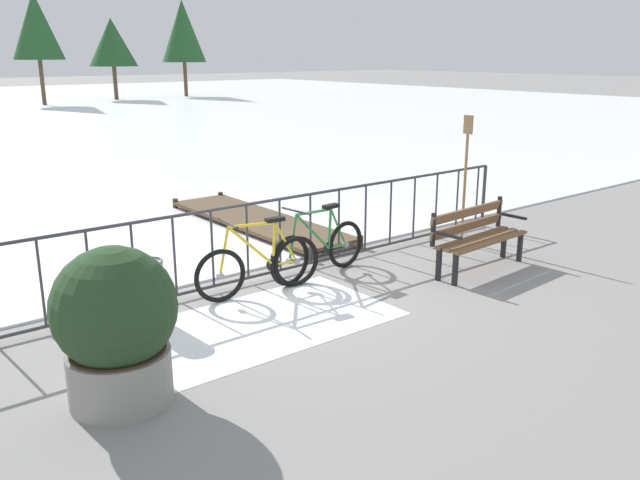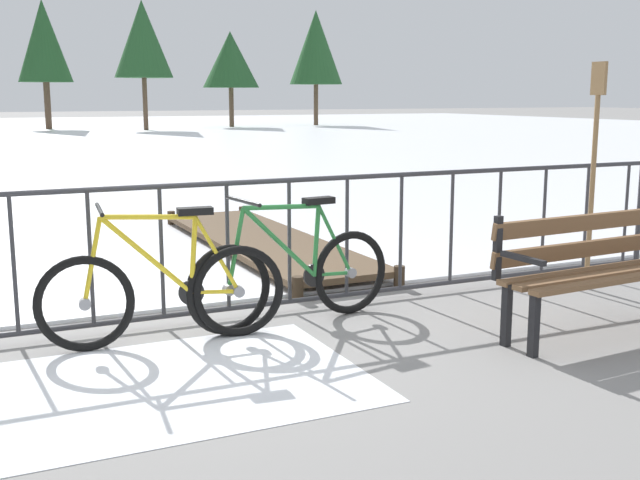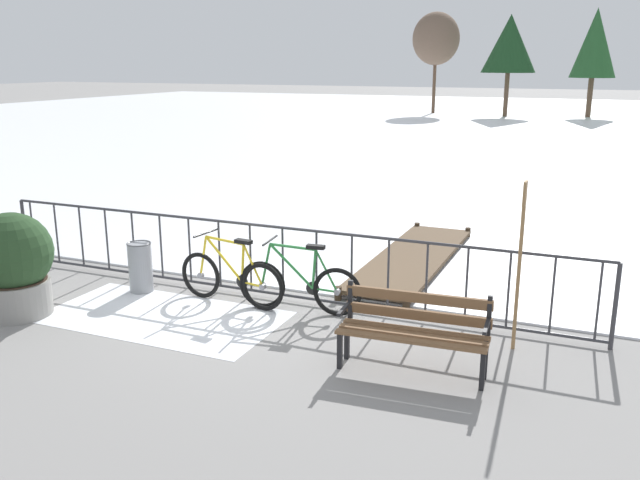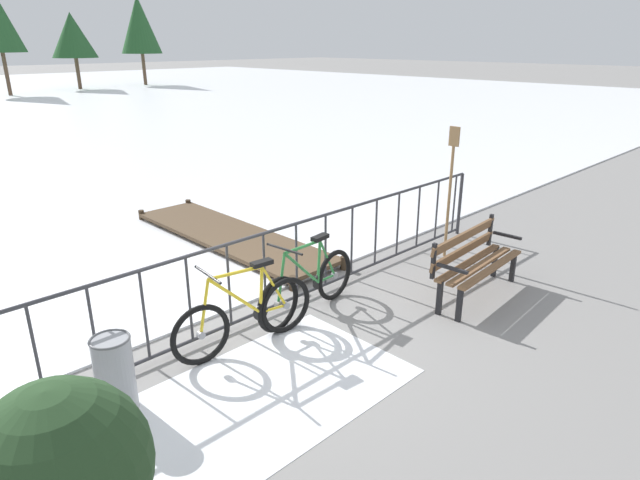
% 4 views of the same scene
% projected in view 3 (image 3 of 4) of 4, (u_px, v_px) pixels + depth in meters
% --- Properties ---
extents(ground_plane, '(160.00, 160.00, 0.00)m').
position_uv_depth(ground_plane, '(267.00, 298.00, 9.58)').
color(ground_plane, gray).
extents(frozen_pond, '(80.00, 56.00, 0.03)m').
position_uv_depth(frozen_pond, '(522.00, 126.00, 34.82)').
color(frozen_pond, white).
rests_on(frozen_pond, ground).
extents(snow_patch, '(3.13, 1.68, 0.01)m').
position_uv_depth(snow_patch, '(162.00, 316.00, 8.87)').
color(snow_patch, white).
rests_on(snow_patch, ground).
extents(railing_fence, '(9.06, 0.06, 1.07)m').
position_uv_depth(railing_fence, '(267.00, 260.00, 9.44)').
color(railing_fence, '#38383D').
rests_on(railing_fence, ground).
extents(bicycle_near_railing, '(1.71, 0.52, 0.97)m').
position_uv_depth(bicycle_near_railing, '(231.00, 278.00, 9.26)').
color(bicycle_near_railing, black).
rests_on(bicycle_near_railing, ground).
extents(bicycle_second, '(1.71, 0.52, 0.97)m').
position_uv_depth(bicycle_second, '(299.00, 286.00, 8.95)').
color(bicycle_second, black).
rests_on(bicycle_second, ground).
extents(park_bench, '(1.63, 0.58, 0.89)m').
position_uv_depth(park_bench, '(414.00, 326.00, 7.22)').
color(park_bench, brown).
rests_on(park_bench, ground).
extents(planter_with_shrub, '(1.04, 1.04, 1.38)m').
position_uv_depth(planter_with_shrub, '(13.00, 263.00, 8.78)').
color(planter_with_shrub, gray).
rests_on(planter_with_shrub, ground).
extents(trash_bin, '(0.35, 0.35, 0.73)m').
position_uv_depth(trash_bin, '(140.00, 267.00, 9.77)').
color(trash_bin, gray).
rests_on(trash_bin, ground).
extents(oar_upright, '(0.04, 0.16, 1.98)m').
position_uv_depth(oar_upright, '(520.00, 255.00, 7.60)').
color(oar_upright, '#937047').
rests_on(oar_upright, ground).
extents(wooden_dock, '(1.10, 4.28, 0.20)m').
position_uv_depth(wooden_dock, '(413.00, 258.00, 11.12)').
color(wooden_dock, brown).
rests_on(wooden_dock, ground).
extents(tree_centre, '(2.94, 2.94, 6.24)m').
position_uv_depth(tree_centre, '(436.00, 39.00, 42.26)').
color(tree_centre, brown).
rests_on(tree_centre, ground).
extents(tree_east_mid, '(2.60, 2.60, 6.26)m').
position_uv_depth(tree_east_mid, '(595.00, 43.00, 39.21)').
color(tree_east_mid, brown).
rests_on(tree_east_mid, ground).
extents(tree_far_east, '(3.17, 3.17, 5.92)m').
position_uv_depth(tree_far_east, '(510.00, 44.00, 39.65)').
color(tree_far_east, brown).
rests_on(tree_far_east, ground).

